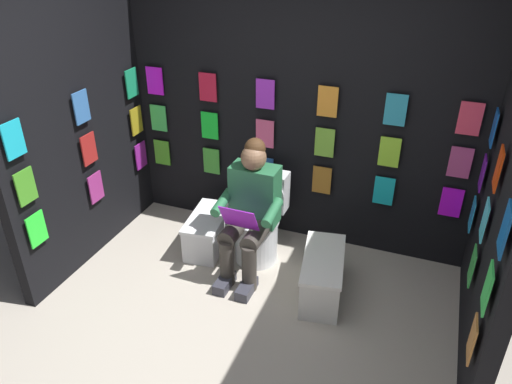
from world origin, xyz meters
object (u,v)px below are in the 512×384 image
(comic_longbox_near, at_px, (208,232))
(person_reading, at_px, (250,210))
(toilet, at_px, (260,224))
(comic_longbox_far, at_px, (322,276))

(comic_longbox_near, bearing_deg, person_reading, 155.54)
(toilet, relative_size, comic_longbox_far, 1.03)
(person_reading, height_order, comic_longbox_near, person_reading)
(person_reading, relative_size, comic_longbox_near, 1.85)
(toilet, bearing_deg, person_reading, 90.07)
(comic_longbox_near, bearing_deg, comic_longbox_far, 160.27)
(toilet, xyz_separation_m, person_reading, (0.00, 0.23, 0.27))
(person_reading, distance_m, comic_longbox_far, 0.80)
(toilet, height_order, comic_longbox_near, toilet)
(comic_longbox_far, bearing_deg, toilet, -36.46)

